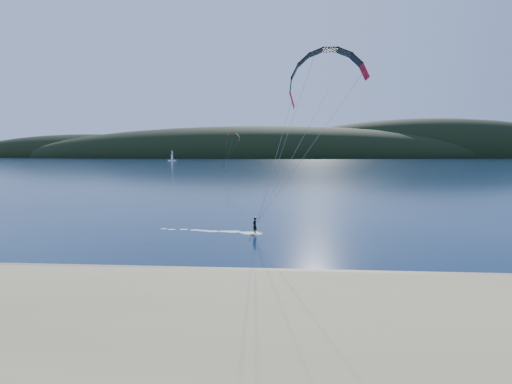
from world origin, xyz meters
TOP-DOWN VIEW (x-y plane):
  - ground at (0.00, 0.00)m, footprint 1800.00×1800.00m
  - wet_sand at (0.00, 4.50)m, footprint 220.00×2.50m
  - headland at (0.63, 745.28)m, footprint 1200.00×310.00m
  - kitesurfer_near at (9.00, 15.52)m, footprint 21.38×6.19m
  - kitesurfer_far at (-23.22, 197.98)m, footprint 9.36×5.32m
  - sailboat at (-114.57, 406.22)m, footprint 8.67×5.38m

SIDE VIEW (x-z plane):
  - ground at x=0.00m, z-range 0.00..0.00m
  - headland at x=0.63m, z-range -70.00..70.00m
  - wet_sand at x=0.00m, z-range 0.00..0.10m
  - sailboat at x=-114.57m, z-range -5.14..6.92m
  - kitesurfer_near at x=9.00m, z-range 4.74..21.47m
  - kitesurfer_far at x=-23.22m, z-range 6.38..23.77m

